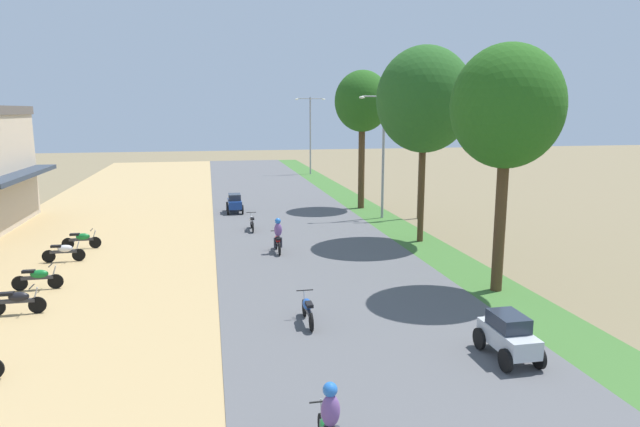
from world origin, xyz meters
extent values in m
cube|color=#2D3847|center=(-14.96, 29.11, 3.08)|extent=(1.20, 10.04, 0.25)
cylinder|color=black|center=(-10.36, 14.45, 0.34)|extent=(0.56, 0.06, 0.56)
cube|color=#333338|center=(-10.98, 14.45, 0.52)|extent=(1.12, 0.12, 0.12)
ellipsoid|color=black|center=(-10.90, 14.45, 0.66)|extent=(0.64, 0.28, 0.32)
cube|color=black|center=(-11.26, 14.45, 0.78)|extent=(0.44, 0.20, 0.10)
cylinder|color=#A5A8AD|center=(-10.42, 14.45, 0.61)|extent=(0.26, 0.05, 0.68)
cylinder|color=black|center=(-10.48, 14.45, 0.98)|extent=(0.04, 0.54, 0.04)
cylinder|color=black|center=(-10.45, 17.08, 0.34)|extent=(0.56, 0.06, 0.56)
cylinder|color=black|center=(-11.69, 17.08, 0.34)|extent=(0.56, 0.06, 0.56)
cube|color=#333338|center=(-11.07, 17.08, 0.52)|extent=(1.12, 0.12, 0.12)
ellipsoid|color=#14722D|center=(-10.99, 17.08, 0.66)|extent=(0.64, 0.28, 0.32)
cube|color=black|center=(-11.35, 17.08, 0.78)|extent=(0.44, 0.20, 0.10)
cylinder|color=#A5A8AD|center=(-10.51, 17.08, 0.61)|extent=(0.26, 0.05, 0.68)
cylinder|color=black|center=(-10.57, 17.08, 0.98)|extent=(0.04, 0.54, 0.04)
cylinder|color=black|center=(-10.46, 21.02, 0.34)|extent=(0.56, 0.06, 0.56)
cylinder|color=black|center=(-11.70, 21.02, 0.34)|extent=(0.56, 0.06, 0.56)
cube|color=#333338|center=(-11.08, 21.02, 0.52)|extent=(1.12, 0.12, 0.12)
ellipsoid|color=silver|center=(-11.00, 21.02, 0.66)|extent=(0.64, 0.28, 0.32)
cube|color=black|center=(-11.36, 21.02, 0.78)|extent=(0.44, 0.20, 0.10)
cylinder|color=#A5A8AD|center=(-10.52, 21.02, 0.61)|extent=(0.26, 0.05, 0.68)
cylinder|color=black|center=(-10.58, 21.02, 0.98)|extent=(0.04, 0.54, 0.04)
cylinder|color=black|center=(-10.20, 23.37, 0.34)|extent=(0.56, 0.06, 0.56)
cylinder|color=black|center=(-11.44, 23.37, 0.34)|extent=(0.56, 0.06, 0.56)
cube|color=#333338|center=(-10.82, 23.37, 0.52)|extent=(1.12, 0.12, 0.12)
ellipsoid|color=#14722D|center=(-10.74, 23.37, 0.66)|extent=(0.64, 0.28, 0.32)
cube|color=black|center=(-11.10, 23.37, 0.78)|extent=(0.44, 0.20, 0.10)
cylinder|color=#A5A8AD|center=(-10.26, 23.37, 0.61)|extent=(0.26, 0.05, 0.68)
cylinder|color=black|center=(-10.32, 23.37, 0.98)|extent=(0.04, 0.54, 0.04)
cylinder|color=#4C351E|center=(5.65, 13.67, 2.82)|extent=(0.41, 0.41, 5.52)
ellipsoid|color=#235918|center=(5.65, 13.67, 6.78)|extent=(3.93, 3.93, 4.36)
cylinder|color=#4C351E|center=(5.79, 21.66, 2.90)|extent=(0.30, 0.30, 5.68)
ellipsoid|color=#24571E|center=(5.79, 21.66, 7.16)|extent=(4.72, 4.72, 5.18)
cylinder|color=#4C351E|center=(5.46, 31.73, 3.10)|extent=(0.43, 0.43, 6.08)
ellipsoid|color=#235618|center=(5.46, 31.73, 7.25)|extent=(3.68, 3.68, 4.04)
cylinder|color=gray|center=(5.80, 28.05, 3.84)|extent=(0.16, 0.16, 7.56)
cylinder|color=gray|center=(5.10, 28.05, 7.47)|extent=(1.40, 0.08, 0.08)
ellipsoid|color=silver|center=(4.40, 28.05, 7.40)|extent=(0.36, 0.20, 0.14)
cylinder|color=gray|center=(6.50, 28.05, 7.47)|extent=(1.40, 0.08, 0.08)
ellipsoid|color=silver|center=(7.20, 28.05, 7.40)|extent=(0.36, 0.20, 0.14)
cylinder|color=gray|center=(5.80, 52.80, 4.03)|extent=(0.16, 0.16, 7.93)
cylinder|color=gray|center=(5.10, 52.80, 7.84)|extent=(1.40, 0.08, 0.08)
ellipsoid|color=silver|center=(4.40, 52.80, 7.77)|extent=(0.36, 0.20, 0.14)
cylinder|color=gray|center=(6.50, 52.80, 7.84)|extent=(1.40, 0.08, 0.08)
ellipsoid|color=silver|center=(7.20, 52.80, 7.77)|extent=(0.36, 0.20, 0.14)
cylinder|color=brown|center=(8.06, 27.70, 4.19)|extent=(0.20, 0.20, 8.39)
cube|color=#473323|center=(8.06, 27.70, 7.89)|extent=(1.80, 0.10, 0.10)
cube|color=#B7BCC1|center=(3.02, 8.27, 0.66)|extent=(0.84, 1.95, 0.50)
cube|color=#232B38|center=(3.02, 8.32, 1.11)|extent=(0.77, 1.10, 0.40)
cylinder|color=black|center=(3.49, 7.57, 0.38)|extent=(0.10, 0.60, 0.60)
cylinder|color=black|center=(2.55, 7.57, 0.38)|extent=(0.10, 0.60, 0.60)
cylinder|color=black|center=(3.49, 8.97, 0.38)|extent=(0.10, 0.60, 0.60)
cylinder|color=black|center=(2.55, 8.97, 0.38)|extent=(0.10, 0.60, 0.60)
cube|color=navy|center=(-3.11, 31.58, 0.66)|extent=(0.84, 1.95, 0.50)
cube|color=#232B38|center=(-3.11, 31.53, 1.11)|extent=(0.77, 1.10, 0.40)
cylinder|color=black|center=(-3.58, 32.28, 0.38)|extent=(0.10, 0.60, 0.60)
cylinder|color=black|center=(-2.64, 32.28, 0.38)|extent=(0.10, 0.60, 0.60)
cylinder|color=black|center=(-3.58, 30.88, 0.38)|extent=(0.10, 0.60, 0.60)
cylinder|color=black|center=(-2.64, 30.88, 0.38)|extent=(0.10, 0.60, 0.60)
cylinder|color=#A5A8AD|center=(-2.63, 5.49, 0.63)|extent=(0.05, 0.26, 0.68)
cylinder|color=black|center=(-2.63, 5.43, 1.00)|extent=(0.54, 0.04, 0.04)
ellipsoid|color=#724C8C|center=(-2.63, 4.73, 1.20)|extent=(0.36, 0.28, 0.64)
sphere|color=blue|center=(-2.63, 4.77, 1.60)|extent=(0.28, 0.28, 0.28)
cylinder|color=black|center=(-1.80, 12.39, 0.36)|extent=(0.06, 0.56, 0.56)
cylinder|color=black|center=(-1.80, 11.15, 0.36)|extent=(0.06, 0.56, 0.56)
cube|color=#333338|center=(-1.80, 11.77, 0.54)|extent=(0.12, 1.12, 0.12)
ellipsoid|color=#1E4CA5|center=(-1.80, 11.85, 0.68)|extent=(0.28, 0.64, 0.32)
cube|color=black|center=(-1.80, 11.49, 0.80)|extent=(0.20, 0.44, 0.10)
cylinder|color=#A5A8AD|center=(-1.80, 12.33, 0.63)|extent=(0.05, 0.26, 0.68)
cylinder|color=black|center=(-1.80, 12.27, 1.00)|extent=(0.54, 0.04, 0.04)
cylinder|color=black|center=(-1.62, 21.41, 0.36)|extent=(0.06, 0.56, 0.56)
cylinder|color=black|center=(-1.62, 20.17, 0.36)|extent=(0.06, 0.56, 0.56)
cube|color=#333338|center=(-1.62, 20.79, 0.54)|extent=(0.12, 1.12, 0.12)
ellipsoid|color=red|center=(-1.62, 20.87, 0.68)|extent=(0.28, 0.64, 0.32)
cube|color=black|center=(-1.62, 20.51, 0.80)|extent=(0.20, 0.44, 0.10)
cylinder|color=#A5A8AD|center=(-1.62, 21.35, 0.63)|extent=(0.05, 0.26, 0.68)
cylinder|color=black|center=(-1.62, 21.29, 1.00)|extent=(0.54, 0.04, 0.04)
ellipsoid|color=#724C8C|center=(-1.62, 20.59, 1.20)|extent=(0.36, 0.28, 0.64)
sphere|color=blue|center=(-1.62, 20.63, 1.60)|extent=(0.28, 0.28, 0.28)
cylinder|color=#2D2D38|center=(-1.76, 20.69, 0.56)|extent=(0.12, 0.12, 0.48)
cylinder|color=#2D2D38|center=(-1.48, 20.69, 0.56)|extent=(0.12, 0.12, 0.48)
cylinder|color=black|center=(-2.43, 26.49, 0.36)|extent=(0.06, 0.56, 0.56)
cylinder|color=black|center=(-2.43, 25.25, 0.36)|extent=(0.06, 0.56, 0.56)
cube|color=#333338|center=(-2.43, 25.87, 0.54)|extent=(0.12, 1.12, 0.12)
ellipsoid|color=silver|center=(-2.43, 25.95, 0.68)|extent=(0.28, 0.64, 0.32)
cube|color=black|center=(-2.43, 25.59, 0.80)|extent=(0.20, 0.44, 0.10)
cylinder|color=#A5A8AD|center=(-2.43, 26.43, 0.63)|extent=(0.05, 0.26, 0.68)
cylinder|color=black|center=(-2.43, 26.37, 1.00)|extent=(0.54, 0.04, 0.04)
camera|label=1|loc=(-4.66, -4.41, 6.64)|focal=31.14mm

